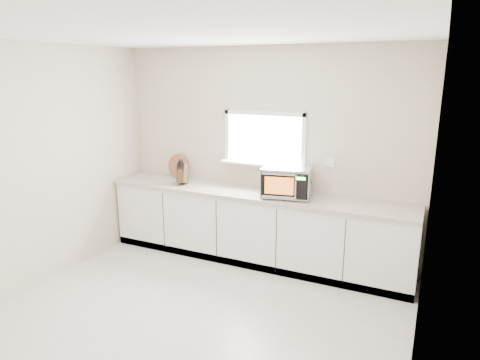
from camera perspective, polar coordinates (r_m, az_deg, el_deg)
The scene contains 8 objects.
ground at distance 4.37m, azimuth -7.33°, elevation -18.98°, with size 4.00×4.00×0.00m, color beige.
back_wall at distance 5.53m, azimuth 3.30°, elevation 3.60°, with size 4.00×0.17×2.70m.
cabinets at distance 5.52m, azimuth 2.01°, elevation -6.39°, with size 3.92×0.60×0.88m, color white.
countertop at distance 5.36m, azimuth 2.01°, elevation -1.82°, with size 3.92×0.64×0.04m, color #BAA799.
microwave at distance 5.15m, azimuth 6.23°, elevation -0.15°, with size 0.64×0.54×0.37m.
knife_block at distance 5.75m, azimuth -7.71°, elevation 0.90°, with size 0.17×0.26×0.35m.
cutting_board at distance 6.13m, azimuth -8.21°, elevation 1.89°, with size 0.33×0.33×0.02m, color brown.
coffee_grinder at distance 5.23m, azimuth 8.85°, elevation -1.05°, with size 0.12×0.12×0.20m.
Camera 1 is at (2.01, -3.06, 2.39)m, focal length 32.00 mm.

